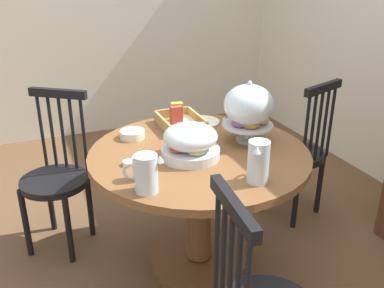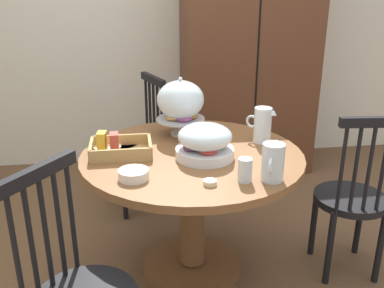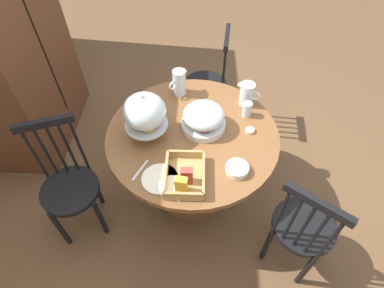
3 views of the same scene
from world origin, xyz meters
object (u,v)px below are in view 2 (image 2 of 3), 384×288
(pastry_stand_with_dome, at_px, (181,102))
(cereal_basket, at_px, (118,148))
(wooden_armoire, at_px, (248,58))
(fruit_platter_covered, at_px, (205,142))
(butter_dish, at_px, (210,182))
(milk_pitcher, at_px, (262,126))
(china_plate_small, at_px, (107,147))
(china_plate_large, at_px, (119,144))
(cereal_bowl, at_px, (134,174))
(dining_table, at_px, (192,190))
(orange_juice_pitcher, at_px, (273,164))
(windsor_chair_near_window, at_px, (352,201))
(drinking_glass, at_px, (245,170))
(windsor_chair_by_cabinet, at_px, (138,149))

(pastry_stand_with_dome, height_order, cereal_basket, pastry_stand_with_dome)
(wooden_armoire, distance_m, fruit_platter_covered, 1.69)
(fruit_platter_covered, height_order, butter_dish, fruit_platter_covered)
(milk_pitcher, relative_size, china_plate_small, 1.32)
(china_plate_large, xyz_separation_m, cereal_bowl, (0.07, -0.46, 0.02))
(dining_table, height_order, cereal_basket, cereal_basket)
(orange_juice_pitcher, bearing_deg, fruit_platter_covered, 129.38)
(windsor_chair_near_window, relative_size, cereal_bowl, 6.96)
(windsor_chair_near_window, relative_size, butter_dish, 16.25)
(china_plate_small, bearing_deg, wooden_armoire, 50.13)
(cereal_basket, bearing_deg, orange_juice_pitcher, -30.98)
(windsor_chair_near_window, xyz_separation_m, china_plate_small, (-1.32, 0.23, 0.30))
(china_plate_large, bearing_deg, wooden_armoire, 50.18)
(china_plate_small, bearing_deg, butter_dish, -47.12)
(windsor_chair_near_window, bearing_deg, fruit_platter_covered, 176.76)
(wooden_armoire, distance_m, pastry_stand_with_dome, 1.39)
(windsor_chair_near_window, xyz_separation_m, pastry_stand_with_dome, (-0.90, 0.42, 0.48))
(pastry_stand_with_dome, bearing_deg, china_plate_large, -162.13)
(milk_pitcher, bearing_deg, cereal_bowl, -151.67)
(china_plate_large, bearing_deg, cereal_bowl, -80.87)
(butter_dish, bearing_deg, cereal_bowl, 161.77)
(dining_table, relative_size, pastry_stand_with_dome, 3.39)
(orange_juice_pitcher, distance_m, cereal_bowl, 0.63)
(wooden_armoire, xyz_separation_m, drinking_glass, (-0.52, -1.85, -0.19))
(wooden_armoire, xyz_separation_m, orange_juice_pitcher, (-0.39, -1.86, -0.16))
(cereal_basket, bearing_deg, dining_table, -5.16)
(orange_juice_pitcher, bearing_deg, pastry_stand_with_dome, 115.99)
(cereal_bowl, bearing_deg, windsor_chair_near_window, 7.64)
(windsor_chair_near_window, distance_m, cereal_bowl, 1.24)
(dining_table, distance_m, butter_dish, 0.45)
(orange_juice_pitcher, bearing_deg, cereal_bowl, 170.52)
(wooden_armoire, relative_size, fruit_platter_covered, 6.53)
(china_plate_small, distance_m, drinking_glass, 0.79)
(windsor_chair_by_cabinet, xyz_separation_m, china_plate_large, (-0.11, -0.66, 0.29))
(windsor_chair_near_window, xyz_separation_m, orange_juice_pitcher, (-0.57, -0.26, 0.37))
(china_plate_large, bearing_deg, orange_juice_pitcher, -39.14)
(wooden_armoire, relative_size, windsor_chair_by_cabinet, 2.01)
(fruit_platter_covered, bearing_deg, cereal_basket, 166.31)
(windsor_chair_by_cabinet, relative_size, china_plate_small, 6.50)
(dining_table, distance_m, fruit_platter_covered, 0.32)
(pastry_stand_with_dome, bearing_deg, cereal_bowl, -116.46)
(fruit_platter_covered, xyz_separation_m, butter_dish, (-0.03, -0.31, -0.07))
(wooden_armoire, distance_m, windsor_chair_near_window, 1.69)
(wooden_armoire, height_order, pastry_stand_with_dome, wooden_armoire)
(windsor_chair_near_window, height_order, pastry_stand_with_dome, pastry_stand_with_dome)
(cereal_basket, height_order, cereal_bowl, cereal_basket)
(fruit_platter_covered, xyz_separation_m, orange_juice_pitcher, (0.25, -0.31, -0.01))
(pastry_stand_with_dome, distance_m, milk_pitcher, 0.48)
(wooden_armoire, height_order, butter_dish, wooden_armoire)
(windsor_chair_by_cabinet, xyz_separation_m, milk_pitcher, (0.68, -0.73, 0.38))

